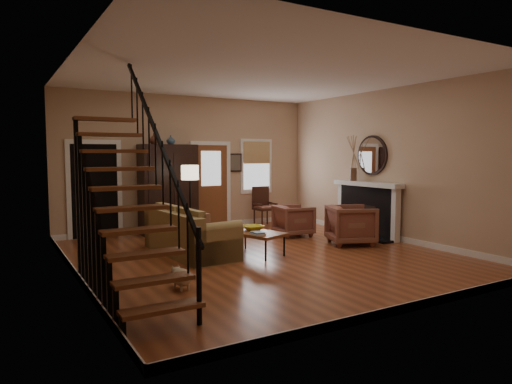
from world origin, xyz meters
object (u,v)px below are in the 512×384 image
coffee_table (255,243)px  armchair_right (294,221)px  side_chair (265,207)px  armchair_left (351,225)px  sofa (190,232)px  armoire (168,189)px  floor_lamp (190,203)px

coffee_table → armchair_right: (1.74, 1.23, 0.14)m
coffee_table → armchair_right: armchair_right is taller
armchair_right → side_chair: side_chair is taller
armchair_left → side_chair: size_ratio=0.88×
sofa → armoire: bearing=76.0°
armoire → sofa: size_ratio=0.95×
armchair_right → floor_lamp: bearing=82.3°
armchair_left → floor_lamp: bearing=76.4°
coffee_table → armchair_left: bearing=-4.4°
armoire → armchair_left: size_ratio=2.33×
armoire → armchair_left: 4.31m
sofa → side_chair: (2.95, 2.16, 0.10)m
armchair_left → armchair_right: (-0.47, 1.41, -0.05)m
armchair_left → armchair_right: 1.48m
floor_lamp → coffee_table: bearing=-73.9°
sofa → armchair_right: bearing=7.3°
armoire → coffee_table: (0.62, -3.02, -0.83)m
sofa → floor_lamp: floor_lamp is taller
coffee_table → armchair_left: (2.21, -0.17, 0.19)m
sofa → side_chair: 3.66m
floor_lamp → side_chair: bearing=21.3°
armoire → floor_lamp: armoire is taller
sofa → floor_lamp: (0.49, 1.19, 0.41)m
armchair_left → sofa: bearing=98.4°
armchair_right → floor_lamp: 2.41m
armchair_right → coffee_table: bearing=132.8°
coffee_table → armchair_right: 2.14m
sofa → armchair_left: 3.34m
armchair_left → side_chair: 3.00m
sofa → floor_lamp: size_ratio=1.34×
armchair_left → floor_lamp: (-2.75, 2.03, 0.41)m
coffee_table → floor_lamp: size_ratio=0.69×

